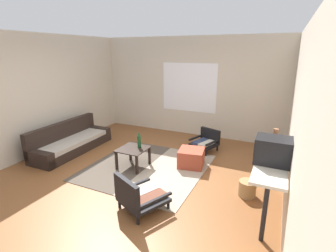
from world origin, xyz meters
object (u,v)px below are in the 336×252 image
Objects in this scene: couch at (71,142)px; wicker_basket at (247,189)px; coffee_table at (133,152)px; ottoman_orange at (191,158)px; armchair_striped_foreground at (139,196)px; armchair_by_window at (206,141)px; clay_vase at (275,142)px; crt_television at (273,150)px; glass_bottle at (139,141)px; console_shelf at (272,162)px.

wicker_basket is at bearing -3.21° from couch.
coffee_table is 1.16× the size of ottoman_orange.
armchair_striped_foreground is 1.77m from ottoman_orange.
wicker_basket is (1.20, -1.63, -0.10)m from armchair_by_window.
armchair_by_window is 2.20m from clay_vase.
coffee_table is at bearing -3.59° from couch.
armchair_by_window is at bearing 85.61° from armchair_striped_foreground.
crt_television reaches higher than armchair_by_window.
wicker_basket is at bearing -5.80° from glass_bottle.
glass_bottle is 1.10× the size of wicker_basket.
ottoman_orange is at bearing 163.22° from clay_vase.
couch is 2.94m from ottoman_orange.
couch is at bearing 172.77° from crt_television.
clay_vase is (1.54, -0.46, 0.75)m from ottoman_orange.
glass_bottle is (1.93, -0.01, 0.33)m from couch.
crt_television is at bearing 24.02° from armchair_striped_foreground.
crt_television is at bearing -90.97° from console_shelf.
console_shelf reaches higher than couch.
clay_vase is 2.55m from glass_bottle.
armchair_striped_foreground reaches higher than armchair_by_window.
coffee_table reaches higher than wicker_basket.
clay_vase is at bearing 1.77° from coffee_table.
armchair_by_window is at bearing 54.44° from coffee_table.
armchair_striped_foreground is 2.91× the size of wicker_basket.
console_shelf is 2.55m from glass_bottle.
armchair_striped_foreground is 1.74× the size of crt_television.
coffee_table is 1.50m from armchair_striped_foreground.
crt_television reaches higher than clay_vase.
armchair_by_window is at bearing 130.48° from console_shelf.
glass_bottle is at bearing 120.72° from armchair_striped_foreground.
ottoman_orange is 1.77m from clay_vase.
glass_bottle is at bearing 174.20° from wicker_basket.
ottoman_orange is 1.82m from console_shelf.
armchair_by_window is at bearing 54.73° from glass_bottle.
armchair_striped_foreground is (0.88, -1.22, -0.09)m from coffee_table.
ottoman_orange is at bearing 151.61° from wicker_basket.
wicker_basket is at bearing 37.96° from armchair_striped_foreground.
ottoman_orange is 1.77× the size of wicker_basket.
clay_vase reaches higher than console_shelf.
couch is 1.85m from coffee_table.
crt_television is (-0.00, -0.19, 0.26)m from console_shelf.
armchair_striped_foreground is at bearing -94.39° from armchair_by_window.
armchair_by_window is 1.75m from glass_bottle.
coffee_table is at bearing 174.24° from console_shelf.
coffee_table is 2.65m from console_shelf.
ottoman_orange is (0.19, 1.76, -0.06)m from armchair_striped_foreground.
coffee_table is 0.85× the size of armchair_by_window.
armchair_by_window is at bearing 126.36° from wicker_basket.
coffee_table is 1.70× the size of clay_vase.
coffee_table is 1.87m from armchair_by_window.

